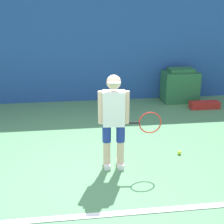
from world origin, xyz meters
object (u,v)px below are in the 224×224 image
(tennis_ball, at_px, (180,153))
(equipment_bag, at_px, (204,105))
(covered_chair, at_px, (180,86))
(tennis_player, at_px, (115,119))

(tennis_ball, xyz_separation_m, equipment_bag, (1.46, 2.37, 0.05))
(covered_chair, height_order, equipment_bag, covered_chair)
(tennis_player, height_order, tennis_ball, tennis_player)
(tennis_player, bearing_deg, equipment_bag, 50.62)
(equipment_bag, bearing_deg, covered_chair, 123.45)
(tennis_player, relative_size, equipment_bag, 2.07)
(tennis_ball, height_order, equipment_bag, equipment_bag)
(tennis_player, xyz_separation_m, covered_chair, (2.22, 3.33, -0.42))
(tennis_player, distance_m, tennis_ball, 1.48)
(covered_chair, bearing_deg, tennis_ball, -108.57)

